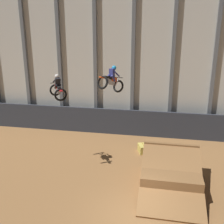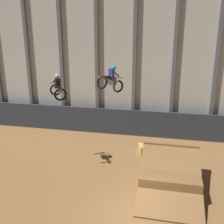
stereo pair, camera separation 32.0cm
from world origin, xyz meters
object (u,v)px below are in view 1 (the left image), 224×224
Objects in this scene: rider_bike_left_air at (58,88)px; hay_bale_trackside at (143,149)px; rider_bike_right_air at (111,80)px; dirt_ramp at (170,172)px.

rider_bike_left_air is 1.60× the size of hay_bale_trackside.
rider_bike_right_air is 6.23m from hay_bale_trackside.
hay_bale_trackside is at bearing -4.30° from rider_bike_left_air.
dirt_ramp is at bearing -41.61° from rider_bike_left_air.
rider_bike_right_air is (3.18, 0.00, 0.58)m from rider_bike_left_air.
rider_bike_left_air is at bearing 172.66° from dirt_ramp.
rider_bike_left_air is 0.93× the size of rider_bike_right_air.
rider_bike_right_air reaches higher than rider_bike_left_air.
dirt_ramp is 2.66× the size of rider_bike_right_air.
rider_bike_left_air reaches higher than dirt_ramp.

